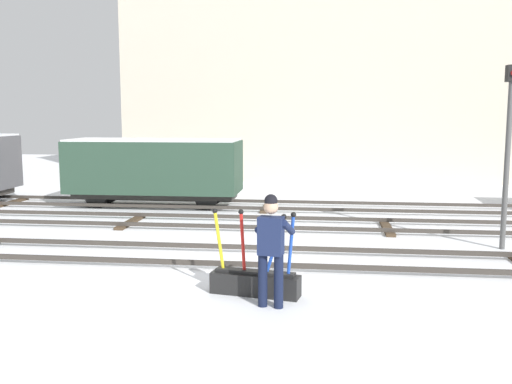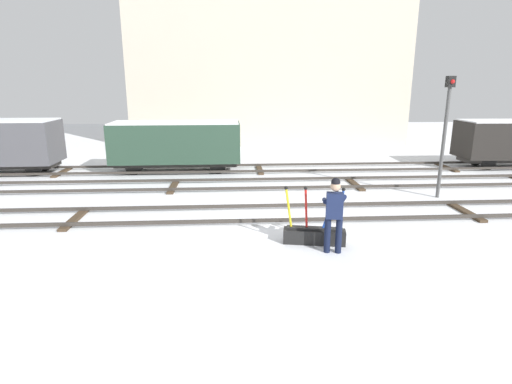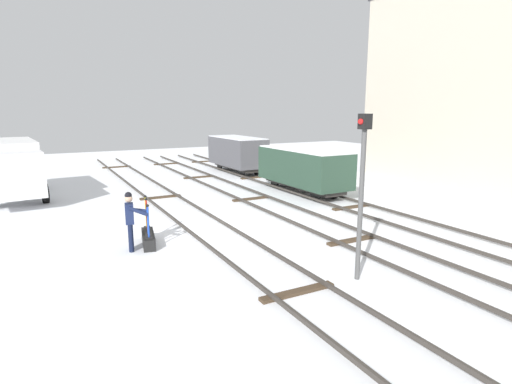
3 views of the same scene
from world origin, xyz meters
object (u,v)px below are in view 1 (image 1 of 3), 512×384
switch_lever_frame (255,280)px  freight_car_back_track (155,168)px  signal_post (508,139)px  rail_worker (271,243)px

switch_lever_frame → freight_car_back_track: freight_car_back_track is taller
freight_car_back_track → signal_post: bearing=-27.7°
switch_lever_frame → rail_worker: bearing=-49.6°
switch_lever_frame → signal_post: (5.15, 3.96, 2.24)m
switch_lever_frame → rail_worker: size_ratio=0.87×
switch_lever_frame → signal_post: signal_post is taller
rail_worker → freight_car_back_track: (-4.76, 9.46, 0.28)m
switch_lever_frame → signal_post: size_ratio=0.38×
freight_car_back_track → switch_lever_frame: bearing=-64.0°
switch_lever_frame → freight_car_back_track: size_ratio=0.28×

